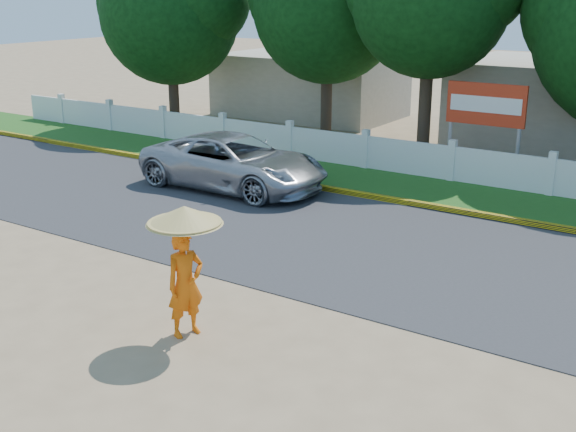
% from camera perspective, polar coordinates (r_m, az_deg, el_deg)
% --- Properties ---
extents(ground, '(120.00, 120.00, 0.00)m').
position_cam_1_polar(ground, '(13.72, -4.64, -7.31)').
color(ground, '#9E8460').
rests_on(ground, ground).
extents(road, '(60.00, 7.00, 0.02)m').
position_cam_1_polar(road, '(17.21, 4.59, -1.98)').
color(road, '#38383A').
rests_on(road, ground).
extents(grass_verge, '(60.00, 3.50, 0.03)m').
position_cam_1_polar(grass_verge, '(21.75, 11.33, 1.95)').
color(grass_verge, '#2D601E').
rests_on(grass_verge, ground).
extents(curb, '(40.00, 0.18, 0.16)m').
position_cam_1_polar(curb, '(20.22, 9.49, 1.05)').
color(curb, yellow).
rests_on(curb, ground).
extents(fence, '(40.00, 0.10, 1.10)m').
position_cam_1_polar(fence, '(22.93, 12.81, 4.05)').
color(fence, silver).
rests_on(fence, ground).
extents(building_far, '(8.00, 5.00, 2.80)m').
position_cam_1_polar(building_far, '(34.06, 1.75, 10.28)').
color(building_far, '#B7AD99').
rests_on(building_far, ground).
extents(vehicle, '(5.78, 2.66, 1.60)m').
position_cam_1_polar(vehicle, '(21.56, -4.28, 4.27)').
color(vehicle, '#A6A8AE').
rests_on(vehicle, ground).
extents(monk_with_parasol, '(1.29, 1.29, 2.34)m').
position_cam_1_polar(monk_with_parasol, '(12.25, -8.15, -2.85)').
color(monk_with_parasol, '#E25F0B').
rests_on(monk_with_parasol, ground).
extents(billboard, '(2.50, 0.13, 2.95)m').
position_cam_1_polar(billboard, '(23.46, 15.35, 8.13)').
color(billboard, gray).
rests_on(billboard, ground).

